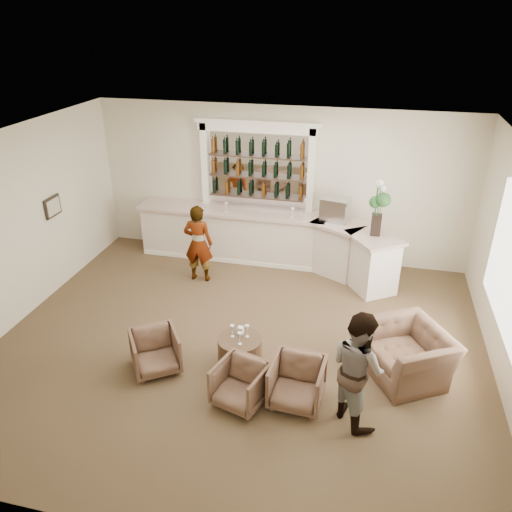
{
  "coord_description": "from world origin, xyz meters",
  "views": [
    {
      "loc": [
        1.84,
        -6.56,
        5.03
      ],
      "look_at": [
        0.07,
        0.9,
        1.21
      ],
      "focal_mm": 35.0,
      "sensor_mm": 36.0,
      "label": 1
    }
  ],
  "objects_px": {
    "armchair_right": "(297,383)",
    "sommelier": "(198,243)",
    "bar_counter": "(268,239)",
    "armchair_left": "(155,351)",
    "espresso_machine": "(335,209)",
    "armchair_center": "(240,384)",
    "guest": "(358,368)",
    "flower_vase": "(378,204)",
    "armchair_far": "(408,354)",
    "cocktail_table": "(240,352)"
  },
  "relations": [
    {
      "from": "cocktail_table",
      "to": "sommelier",
      "type": "relative_size",
      "value": 0.42
    },
    {
      "from": "bar_counter",
      "to": "espresso_machine",
      "type": "distance_m",
      "value": 1.61
    },
    {
      "from": "sommelier",
      "to": "guest",
      "type": "xyz_separation_m",
      "value": [
        3.31,
        -3.21,
        0.03
      ]
    },
    {
      "from": "armchair_right",
      "to": "armchair_far",
      "type": "relative_size",
      "value": 0.62
    },
    {
      "from": "bar_counter",
      "to": "armchair_far",
      "type": "relative_size",
      "value": 4.75
    },
    {
      "from": "armchair_right",
      "to": "sommelier",
      "type": "bearing_deg",
      "value": 132.77
    },
    {
      "from": "espresso_machine",
      "to": "armchair_right",
      "type": "bearing_deg",
      "value": -78.78
    },
    {
      "from": "guest",
      "to": "flower_vase",
      "type": "relative_size",
      "value": 1.53
    },
    {
      "from": "armchair_far",
      "to": "guest",
      "type": "bearing_deg",
      "value": -65.08
    },
    {
      "from": "cocktail_table",
      "to": "armchair_left",
      "type": "relative_size",
      "value": 0.96
    },
    {
      "from": "sommelier",
      "to": "flower_vase",
      "type": "bearing_deg",
      "value": -173.59
    },
    {
      "from": "flower_vase",
      "to": "armchair_far",
      "type": "bearing_deg",
      "value": -76.78
    },
    {
      "from": "cocktail_table",
      "to": "armchair_left",
      "type": "height_order",
      "value": "armchair_left"
    },
    {
      "from": "armchair_left",
      "to": "armchair_center",
      "type": "distance_m",
      "value": 1.51
    },
    {
      "from": "bar_counter",
      "to": "sommelier",
      "type": "height_order",
      "value": "sommelier"
    },
    {
      "from": "espresso_machine",
      "to": "armchair_far",
      "type": "bearing_deg",
      "value": -53.43
    },
    {
      "from": "armchair_left",
      "to": "armchair_far",
      "type": "bearing_deg",
      "value": -23.17
    },
    {
      "from": "guest",
      "to": "armchair_right",
      "type": "bearing_deg",
      "value": 43.31
    },
    {
      "from": "sommelier",
      "to": "guest",
      "type": "bearing_deg",
      "value": 134.09
    },
    {
      "from": "sommelier",
      "to": "espresso_machine",
      "type": "height_order",
      "value": "sommelier"
    },
    {
      "from": "bar_counter",
      "to": "armchair_center",
      "type": "distance_m",
      "value": 4.35
    },
    {
      "from": "armchair_left",
      "to": "armchair_center",
      "type": "relative_size",
      "value": 1.02
    },
    {
      "from": "bar_counter",
      "to": "espresso_machine",
      "type": "xyz_separation_m",
      "value": [
        1.39,
        0.04,
        0.8
      ]
    },
    {
      "from": "guest",
      "to": "armchair_left",
      "type": "bearing_deg",
      "value": 44.74
    },
    {
      "from": "cocktail_table",
      "to": "armchair_far",
      "type": "xyz_separation_m",
      "value": [
        2.51,
        0.37,
        0.14
      ]
    },
    {
      "from": "sommelier",
      "to": "espresso_machine",
      "type": "xyz_separation_m",
      "value": [
        2.59,
        1.06,
        0.57
      ]
    },
    {
      "from": "armchair_center",
      "to": "espresso_machine",
      "type": "distance_m",
      "value": 4.56
    },
    {
      "from": "flower_vase",
      "to": "bar_counter",
      "type": "bearing_deg",
      "value": 166.41
    },
    {
      "from": "cocktail_table",
      "to": "armchair_left",
      "type": "xyz_separation_m",
      "value": [
        -1.24,
        -0.37,
        0.07
      ]
    },
    {
      "from": "armchair_left",
      "to": "armchair_right",
      "type": "relative_size",
      "value": 0.95
    },
    {
      "from": "armchair_right",
      "to": "espresso_machine",
      "type": "bearing_deg",
      "value": 92.65
    },
    {
      "from": "cocktail_table",
      "to": "guest",
      "type": "xyz_separation_m",
      "value": [
        1.78,
        -0.7,
        0.59
      ]
    },
    {
      "from": "bar_counter",
      "to": "armchair_left",
      "type": "relative_size",
      "value": 8.07
    },
    {
      "from": "guest",
      "to": "armchair_center",
      "type": "bearing_deg",
      "value": 53.91
    },
    {
      "from": "guest",
      "to": "armchair_far",
      "type": "height_order",
      "value": "guest"
    },
    {
      "from": "sommelier",
      "to": "flower_vase",
      "type": "relative_size",
      "value": 1.47
    },
    {
      "from": "armchair_center",
      "to": "guest",
      "type": "bearing_deg",
      "value": 19.39
    },
    {
      "from": "armchair_far",
      "to": "espresso_machine",
      "type": "height_order",
      "value": "espresso_machine"
    },
    {
      "from": "cocktail_table",
      "to": "sommelier",
      "type": "height_order",
      "value": "sommelier"
    },
    {
      "from": "armchair_right",
      "to": "espresso_machine",
      "type": "xyz_separation_m",
      "value": [
        0.08,
        4.16,
        1.04
      ]
    },
    {
      "from": "bar_counter",
      "to": "espresso_machine",
      "type": "bearing_deg",
      "value": 1.47
    },
    {
      "from": "sommelier",
      "to": "espresso_machine",
      "type": "distance_m",
      "value": 2.86
    },
    {
      "from": "armchair_far",
      "to": "bar_counter",
      "type": "bearing_deg",
      "value": -169.2
    },
    {
      "from": "sommelier",
      "to": "armchair_far",
      "type": "relative_size",
      "value": 1.34
    },
    {
      "from": "armchair_center",
      "to": "armchair_left",
      "type": "bearing_deg",
      "value": -179.27
    },
    {
      "from": "armchair_left",
      "to": "espresso_machine",
      "type": "distance_m",
      "value": 4.68
    },
    {
      "from": "armchair_left",
      "to": "flower_vase",
      "type": "distance_m",
      "value": 4.82
    },
    {
      "from": "sommelier",
      "to": "armchair_left",
      "type": "distance_m",
      "value": 2.93
    },
    {
      "from": "cocktail_table",
      "to": "flower_vase",
      "type": "bearing_deg",
      "value": 57.72
    },
    {
      "from": "armchair_left",
      "to": "espresso_machine",
      "type": "relative_size",
      "value": 1.32
    }
  ]
}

